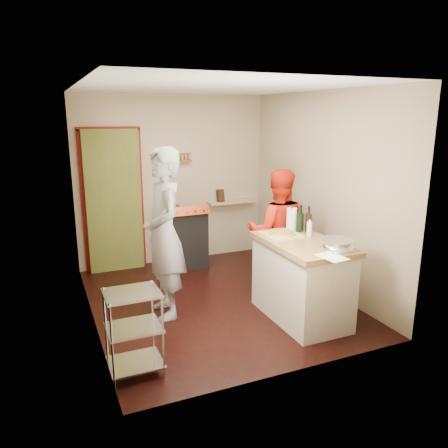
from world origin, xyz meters
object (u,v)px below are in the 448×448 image
(wire_shelving, at_px, (134,329))
(island, at_px, (302,278))
(stove, at_px, (184,238))
(person_red, at_px, (278,232))
(person_stripe, at_px, (164,234))

(wire_shelving, relative_size, island, 0.59)
(wire_shelving, height_order, island, island)
(stove, xyz_separation_m, island, (0.67, -2.26, 0.04))
(stove, distance_m, person_red, 1.71)
(wire_shelving, distance_m, person_red, 2.45)
(island, distance_m, person_red, 0.87)
(island, bearing_deg, wire_shelving, -169.58)
(stove, relative_size, island, 0.74)
(person_stripe, bearing_deg, wire_shelving, -27.42)
(wire_shelving, xyz_separation_m, person_stripe, (0.60, 1.08, 0.54))
(stove, distance_m, person_stripe, 1.79)
(island, bearing_deg, stove, 106.55)
(person_stripe, xyz_separation_m, person_red, (1.53, 0.08, -0.16))
(stove, xyz_separation_m, wire_shelving, (-1.33, -2.62, -0.01))
(wire_shelving, relative_size, person_red, 0.49)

